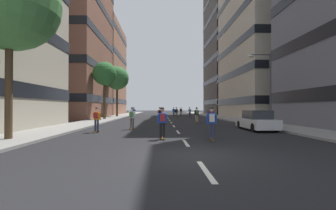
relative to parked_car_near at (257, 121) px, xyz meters
name	(u,v)px	position (x,y,z in m)	size (l,w,h in m)	color
ground_plane	(168,118)	(-6.16, 20.53, -0.70)	(178.06, 178.06, 0.00)	black
sidewalk_left	(117,117)	(-15.26, 24.24, -0.63)	(3.46, 81.61, 0.14)	gray
sidewalk_right	(217,117)	(2.93, 24.24, -0.63)	(3.46, 81.61, 0.14)	gray
lane_markings	(168,118)	(-6.16, 21.35, -0.70)	(0.16, 67.20, 0.01)	silver
building_left_mid	(57,11)	(-24.64, 21.10, 17.09)	(15.42, 17.06, 35.40)	brown
building_left_far	(89,70)	(-24.64, 38.25, 10.08)	(15.42, 18.58, 21.38)	#9E6B51
building_right_mid	(275,11)	(12.32, 21.10, 17.64)	(15.42, 19.47, 36.49)	#BCB29E
building_right_far	(241,42)	(12.32, 38.25, 17.10)	(15.42, 16.55, 35.42)	#4C4744
parked_car_near	(257,121)	(0.00, 0.00, 0.00)	(1.82, 4.40, 1.52)	silver
street_tree_near	(105,74)	(-15.26, 15.07, 5.73)	(3.30, 3.30, 8.01)	#4C3823
street_tree_mid	(117,78)	(-15.26, 24.41, 6.32)	(4.22, 4.22, 9.02)	#4C3823
street_tree_far	(9,2)	(-15.26, -5.33, 6.55)	(5.06, 5.06, 9.66)	#4C3823
streetlamp_right	(266,81)	(2.22, 3.05, 3.44)	(2.13, 0.30, 6.50)	#3F3F44
skater_0	(212,121)	(-4.70, -5.39, 0.32)	(0.56, 0.92, 1.78)	brown
skater_1	(160,113)	(-7.48, 10.49, 0.32)	(0.54, 0.91, 1.78)	brown
skater_2	(174,111)	(-4.83, 26.97, 0.29)	(0.57, 0.92, 1.78)	brown
skater_3	(210,114)	(-2.05, 7.07, 0.32)	(0.57, 0.92, 1.78)	brown
skater_4	(197,114)	(-3.23, 8.79, 0.32)	(0.56, 0.92, 1.78)	brown
skater_5	(181,111)	(-3.01, 31.46, 0.29)	(0.54, 0.90, 1.78)	brown
skater_6	(134,112)	(-11.79, 20.74, 0.32)	(0.57, 0.92, 1.78)	brown
skater_7	(162,121)	(-7.30, -4.82, 0.32)	(0.55, 0.91, 1.78)	brown
skater_8	(176,112)	(-4.68, 21.50, 0.29)	(0.56, 0.92, 1.78)	brown
skater_9	(97,118)	(-11.88, -1.25, 0.32)	(0.56, 0.92, 1.78)	brown
skater_10	(132,117)	(-9.67, 0.86, 0.32)	(0.57, 0.92, 1.78)	brown
skater_11	(190,111)	(-2.15, 23.48, 0.32)	(0.56, 0.92, 1.78)	brown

